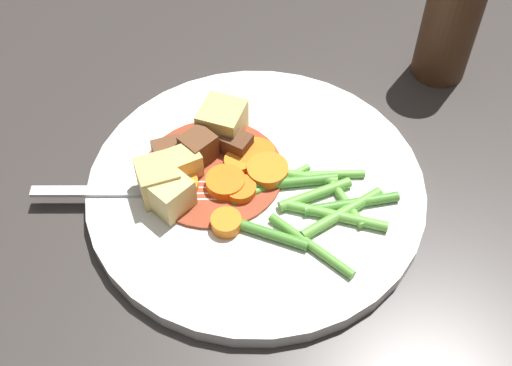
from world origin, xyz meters
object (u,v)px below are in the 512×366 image
Objects in this scene: potato_chunk_2 at (184,164)px; fork at (142,191)px; dinner_plate at (256,188)px; meat_chunk_2 at (169,154)px; carrot_slice_4 at (256,154)px; carrot_slice_5 at (268,171)px; carrot_slice_3 at (226,223)px; carrot_slice_1 at (225,183)px; potato_chunk_3 at (171,195)px; pepper_mill at (451,21)px; carrot_slice_2 at (177,186)px; potato_chunk_1 at (159,180)px; carrot_slice_6 at (240,190)px; potato_chunk_0 at (222,122)px; meat_chunk_0 at (199,148)px; meat_chunk_1 at (236,145)px; carrot_slice_0 at (238,163)px.

potato_chunk_2 is 0.04m from fork.
meat_chunk_2 is (0.08, 0.00, 0.02)m from dinner_plate.
carrot_slice_4 is 0.06m from potato_chunk_2.
carrot_slice_5 is 0.21× the size of fork.
carrot_slice_3 is 0.06m from carrot_slice_5.
carrot_slice_1 is 0.04m from carrot_slice_3.
potato_chunk_3 is at bearing 42.94° from carrot_slice_1.
carrot_slice_2 is at bearing 51.50° from pepper_mill.
potato_chunk_1 is (0.05, 0.02, 0.01)m from carrot_slice_1.
carrot_slice_5 reaches higher than carrot_slice_6.
dinner_plate is 0.08m from potato_chunk_3.
carrot_slice_1 is 0.94× the size of carrot_slice_5.
potato_chunk_2 is 0.22× the size of pepper_mill.
potato_chunk_0 is 1.12× the size of potato_chunk_1.
dinner_plate is 10.46× the size of meat_chunk_0.
potato_chunk_2 reaches higher than carrot_slice_2.
potato_chunk_2 reaches higher than carrot_slice_6.
meat_chunk_2 is at bearing 28.60° from meat_chunk_1.
potato_chunk_1 is 1.32× the size of meat_chunk_2.
carrot_slice_0 is at bearing -134.78° from carrot_slice_2.
potato_chunk_1 is at bearing 42.55° from carrot_slice_0.
pepper_mill is (-0.14, -0.26, 0.04)m from carrot_slice_3.
dinner_plate is 2.32× the size of pepper_mill.
carrot_slice_4 is 0.27× the size of pepper_mill.
carrot_slice_1 and carrot_slice_5 have the same top height.
carrot_slice_6 is 0.05m from potato_chunk_2.
carrot_slice_2 is 1.14× the size of potato_chunk_3.
dinner_plate is 7.66× the size of potato_chunk_0.
carrot_slice_4 is at bearing -158.85° from meat_chunk_2.
potato_chunk_0 reaches higher than carrot_slice_4.
carrot_slice_4 is 0.93× the size of carrot_slice_5.
carrot_slice_6 is (-0.01, 0.03, 0.00)m from carrot_slice_0.
dinner_plate is 11.28× the size of meat_chunk_2.
carrot_slice_5 reaches higher than carrot_slice_4.
carrot_slice_0 reaches higher than fork.
potato_chunk_2 is at bearing 15.96° from carrot_slice_5.
carrot_slice_5 is 0.09m from meat_chunk_2.
potato_chunk_3 reaches higher than carrot_slice_5.
carrot_slice_6 is (-0.05, -0.01, 0.00)m from carrot_slice_2.
meat_chunk_2 is 0.30m from pepper_mill.
carrot_slice_3 is at bearing 111.18° from potato_chunk_0.
carrot_slice_4 is 0.08m from meat_chunk_2.
carrot_slice_5 reaches higher than dinner_plate.
potato_chunk_0 is at bearing -50.99° from carrot_slice_0.
carrot_slice_2 is at bearing -156.02° from fork.
potato_chunk_0 is at bearing -126.20° from meat_chunk_2.
carrot_slice_1 reaches higher than carrot_slice_6.
carrot_slice_2 is 0.28× the size of pepper_mill.
pepper_mill is (-0.15, -0.20, 0.04)m from carrot_slice_0.
carrot_slice_1 is 0.27m from pepper_mill.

